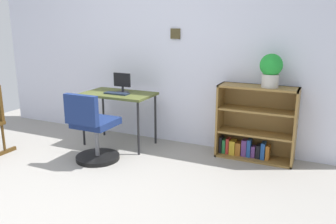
{
  "coord_description": "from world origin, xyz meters",
  "views": [
    {
      "loc": [
        2.17,
        -2.07,
        1.6
      ],
      "look_at": [
        0.5,
        1.49,
        0.58
      ],
      "focal_mm": 37.07,
      "sensor_mm": 36.0,
      "label": 1
    }
  ],
  "objects_px": {
    "monitor": "(122,83)",
    "office_chair": "(93,132)",
    "desk": "(119,98)",
    "bookshelf_low": "(255,126)",
    "keyboard": "(117,93)",
    "potted_plant_on_shelf": "(271,69)"
  },
  "relations": [
    {
      "from": "monitor",
      "to": "office_chair",
      "type": "relative_size",
      "value": 0.31
    },
    {
      "from": "desk",
      "to": "monitor",
      "type": "xyz_separation_m",
      "value": [
        0.04,
        0.04,
        0.19
      ]
    },
    {
      "from": "desk",
      "to": "bookshelf_low",
      "type": "distance_m",
      "value": 1.77
    },
    {
      "from": "keyboard",
      "to": "potted_plant_on_shelf",
      "type": "bearing_deg",
      "value": 9.15
    },
    {
      "from": "bookshelf_low",
      "to": "office_chair",
      "type": "bearing_deg",
      "value": -151.27
    },
    {
      "from": "office_chair",
      "to": "potted_plant_on_shelf",
      "type": "xyz_separation_m",
      "value": [
        1.83,
        0.86,
        0.74
      ]
    },
    {
      "from": "desk",
      "to": "monitor",
      "type": "distance_m",
      "value": 0.2
    },
    {
      "from": "monitor",
      "to": "desk",
      "type": "bearing_deg",
      "value": -129.88
    },
    {
      "from": "monitor",
      "to": "bookshelf_low",
      "type": "bearing_deg",
      "value": 8.08
    },
    {
      "from": "desk",
      "to": "potted_plant_on_shelf",
      "type": "bearing_deg",
      "value": 6.84
    },
    {
      "from": "desk",
      "to": "keyboard",
      "type": "relative_size",
      "value": 2.82
    },
    {
      "from": "keyboard",
      "to": "office_chair",
      "type": "distance_m",
      "value": 0.67
    },
    {
      "from": "keyboard",
      "to": "potted_plant_on_shelf",
      "type": "distance_m",
      "value": 1.92
    },
    {
      "from": "monitor",
      "to": "office_chair",
      "type": "height_order",
      "value": "monitor"
    },
    {
      "from": "desk",
      "to": "potted_plant_on_shelf",
      "type": "distance_m",
      "value": 1.94
    },
    {
      "from": "keyboard",
      "to": "bookshelf_low",
      "type": "xyz_separation_m",
      "value": [
        1.71,
        0.36,
        -0.32
      ]
    },
    {
      "from": "keyboard",
      "to": "bookshelf_low",
      "type": "distance_m",
      "value": 1.77
    },
    {
      "from": "desk",
      "to": "office_chair",
      "type": "xyz_separation_m",
      "value": [
        0.05,
        -0.64,
        -0.28
      ]
    },
    {
      "from": "keyboard",
      "to": "monitor",
      "type": "bearing_deg",
      "value": 82.97
    },
    {
      "from": "monitor",
      "to": "keyboard",
      "type": "height_order",
      "value": "monitor"
    },
    {
      "from": "monitor",
      "to": "office_chair",
      "type": "distance_m",
      "value": 0.83
    },
    {
      "from": "office_chair",
      "to": "potted_plant_on_shelf",
      "type": "height_order",
      "value": "potted_plant_on_shelf"
    }
  ]
}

